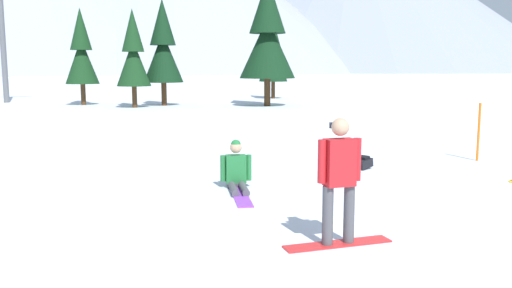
{
  "coord_description": "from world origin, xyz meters",
  "views": [
    {
      "loc": [
        -6.81,
        -7.08,
        2.43
      ],
      "look_at": [
        -3.29,
        2.13,
        1.0
      ],
      "focal_mm": 38.1,
      "sensor_mm": 36.0,
      "label": 1
    }
  ],
  "objects": [
    {
      "name": "ground_plane",
      "position": [
        0.0,
        0.0,
        0.0
      ],
      "size": [
        800.0,
        800.0,
        0.0
      ],
      "primitive_type": "plane",
      "color": "silver"
    },
    {
      "name": "snowboarder_foreground",
      "position": [
        -3.21,
        -0.81,
        0.92
      ],
      "size": [
        1.55,
        0.36,
        1.74
      ],
      "color": "red",
      "rests_on": "ground_plane"
    },
    {
      "name": "snowboarder_midground",
      "position": [
        -3.4,
        2.9,
        0.33
      ],
      "size": [
        0.81,
        1.83,
        0.96
      ],
      "color": "#4C4C51",
      "rests_on": "ground_plane"
    },
    {
      "name": "backpack_black",
      "position": [
        0.08,
        3.85,
        0.14
      ],
      "size": [
        0.55,
        0.48,
        0.31
      ],
      "color": "black",
      "rests_on": "ground_plane"
    },
    {
      "name": "trail_marker_pole",
      "position": [
        3.44,
        3.75,
        0.74
      ],
      "size": [
        0.06,
        0.06,
        1.49
      ],
      "primitive_type": "cylinder",
      "color": "orange",
      "rests_on": "ground_plane"
    },
    {
      "name": "pine_tree_broad",
      "position": [
        -2.12,
        24.97,
        3.08
      ],
      "size": [
        1.97,
        1.97,
        5.66
      ],
      "color": "#472D19",
      "rests_on": "ground_plane"
    },
    {
      "name": "pine_tree_twin",
      "position": [
        -4.77,
        28.29,
        3.23
      ],
      "size": [
        2.04,
        2.04,
        5.93
      ],
      "color": "#472D19",
      "rests_on": "ground_plane"
    },
    {
      "name": "pine_tree_tall",
      "position": [
        -0.17,
        26.02,
        3.49
      ],
      "size": [
        2.4,
        2.4,
        6.41
      ],
      "color": "#472D19",
      "rests_on": "ground_plane"
    },
    {
      "name": "pine_tree_short",
      "position": [
        8.86,
        30.29,
        3.12
      ],
      "size": [
        2.12,
        2.12,
        5.73
      ],
      "color": "#472D19",
      "rests_on": "ground_plane"
    },
    {
      "name": "pine_tree_leaning",
      "position": [
        5.55,
        23.33,
        4.14
      ],
      "size": [
        3.35,
        3.35,
        7.59
      ],
      "color": "#472D19",
      "rests_on": "ground_plane"
    },
    {
      "name": "ski_lift_tower",
      "position": [
        -9.39,
        32.4,
        5.26
      ],
      "size": [
        2.97,
        0.36,
        9.23
      ],
      "color": "#595B60",
      "rests_on": "ground_plane"
    }
  ]
}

